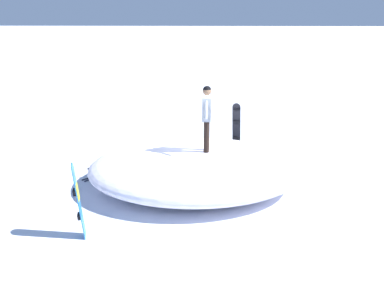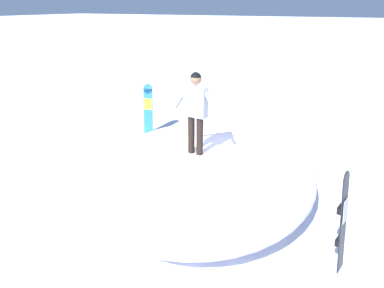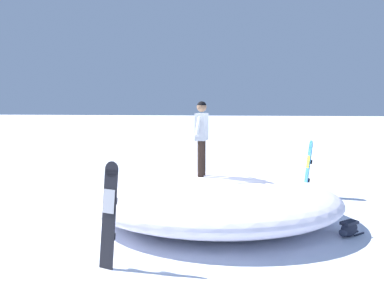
{
  "view_description": "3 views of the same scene",
  "coord_description": "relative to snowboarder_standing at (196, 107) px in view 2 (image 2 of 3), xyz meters",
  "views": [
    {
      "loc": [
        12.21,
        0.47,
        4.61
      ],
      "look_at": [
        0.68,
        0.07,
        1.21
      ],
      "focal_mm": 42.96,
      "sensor_mm": 36.0,
      "label": 1
    },
    {
      "loc": [
        -1.96,
        5.98,
        3.93
      ],
      "look_at": [
        0.59,
        0.74,
        1.36
      ],
      "focal_mm": 29.62,
      "sensor_mm": 36.0,
      "label": 2
    },
    {
      "loc": [
        -7.94,
        -1.16,
        2.59
      ],
      "look_at": [
        0.38,
        0.62,
        1.78
      ],
      "focal_mm": 35.77,
      "sensor_mm": 36.0,
      "label": 3
    }
  ],
  "objects": [
    {
      "name": "snow_mound",
      "position": [
        -0.08,
        -0.29,
        -1.54
      ],
      "size": [
        5.44,
        6.21,
        1.02
      ],
      "primitive_type": "ellipsoid",
      "rotation": [
        0.0,
        0.0,
        1.68
      ],
      "color": "white",
      "rests_on": "ground"
    },
    {
      "name": "snowboard_primary_upright",
      "position": [
        2.93,
        -2.63,
        -1.19
      ],
      "size": [
        0.33,
        0.24,
        1.65
      ],
      "color": "#2672BF",
      "rests_on": "ground"
    },
    {
      "name": "snowboard_secondary_upright",
      "position": [
        -2.96,
        0.96,
        -1.16
      ],
      "size": [
        0.29,
        0.31,
        1.73
      ],
      "color": "black",
      "rests_on": "ground"
    },
    {
      "name": "snowboarder_standing",
      "position": [
        0.0,
        0.0,
        0.0
      ],
      "size": [
        1.04,
        0.24,
        1.72
      ],
      "color": "black",
      "rests_on": "snow_mound"
    },
    {
      "name": "ground",
      "position": [
        -0.65,
        -0.45,
        -2.05
      ],
      "size": [
        240.0,
        240.0,
        0.0
      ],
      "primitive_type": "plane",
      "color": "white"
    },
    {
      "name": "backpack_near",
      "position": [
        -0.6,
        -3.14,
        -1.89
      ],
      "size": [
        0.61,
        0.59,
        0.32
      ],
      "color": "#1E2333",
      "rests_on": "ground"
    }
  ]
}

